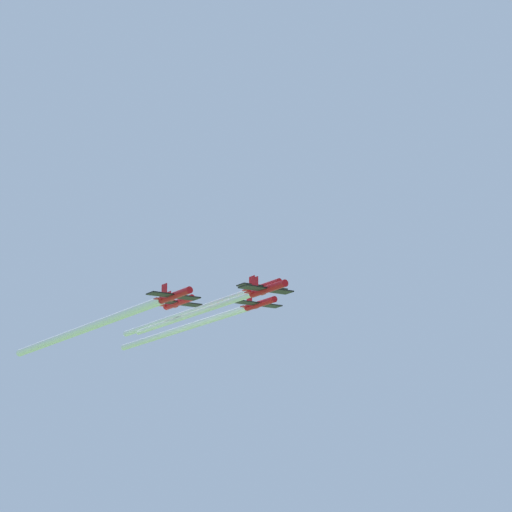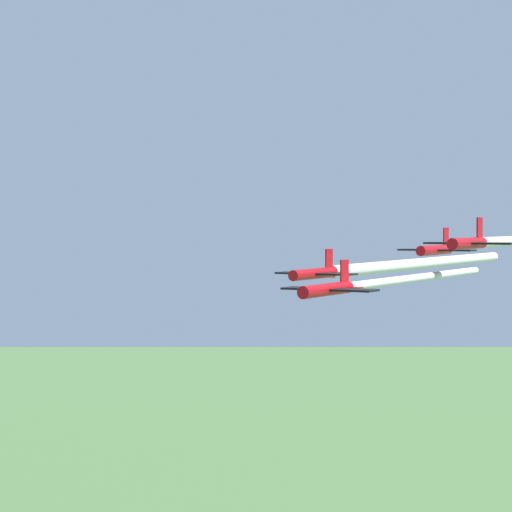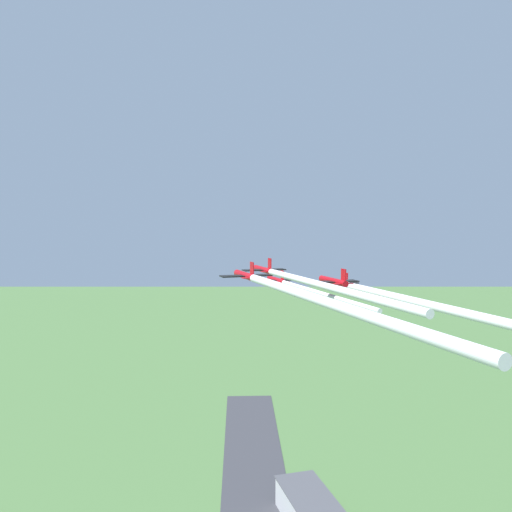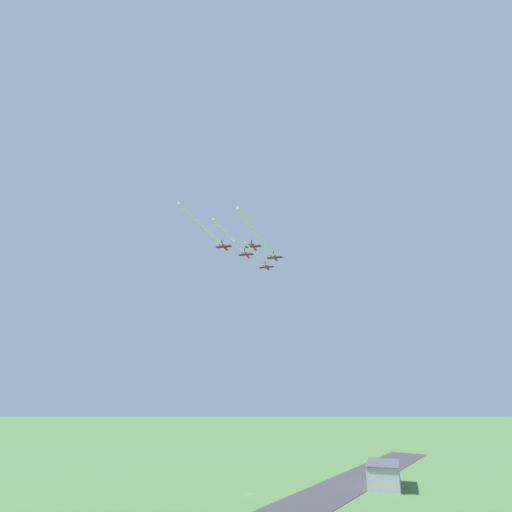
{
  "view_description": "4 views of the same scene",
  "coord_description": "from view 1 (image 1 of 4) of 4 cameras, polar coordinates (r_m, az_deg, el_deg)",
  "views": [
    {
      "loc": [
        -91.04,
        106.25,
        81.66
      ],
      "look_at": [
        52.23,
        26.02,
        122.59
      ],
      "focal_mm": 85.0,
      "sensor_mm": 36.0,
      "label": 1
    },
    {
      "loc": [
        -21.26,
        -11.65,
        122.2
      ],
      "look_at": [
        43.44,
        29.95,
        119.82
      ],
      "focal_mm": 70.0,
      "sensor_mm": 36.0,
      "label": 2
    },
    {
      "loc": [
        146.82,
        -5.96,
        129.14
      ],
      "look_at": [
        50.93,
        21.18,
        122.37
      ],
      "focal_mm": 35.0,
      "sensor_mm": 36.0,
      "label": 3
    },
    {
      "loc": [
        241.47,
        86.64,
        53.44
      ],
      "look_at": [
        52.43,
        21.72,
        122.73
      ],
      "focal_mm": 28.0,
      "sensor_mm": 36.0,
      "label": 4
    }
  ],
  "objects": [
    {
      "name": "jet_2",
      "position": [
        171.75,
        -3.86,
        -1.86
      ],
      "size": [
        8.33,
        7.84,
        2.79
      ],
      "rotation": [
        0.0,
        0.0,
        1.62
      ],
      "color": "#B20C14"
    },
    {
      "name": "smoke_trail_2",
      "position": [
        199.27,
        -8.17,
        -3.45
      ],
      "size": [
        54.87,
        4.19,
        1.28
      ],
      "rotation": [
        0.0,
        0.0,
        1.62
      ],
      "color": "white"
    },
    {
      "name": "smoke_trail_3",
      "position": [
        216.64,
        -3.6,
        -3.47
      ],
      "size": [
        45.34,
        3.5,
        1.09
      ],
      "rotation": [
        0.0,
        0.0,
        1.62
      ],
      "color": "white"
    },
    {
      "name": "smoke_trail_0",
      "position": [
        182.48,
        -3.09,
        -2.78
      ],
      "size": [
        34.78,
        2.62,
        0.77
      ],
      "rotation": [
        0.0,
        0.0,
        1.62
      ],
      "color": "white"
    },
    {
      "name": "smoke_trail_1",
      "position": [
        200.64,
        -3.49,
        -2.77
      ],
      "size": [
        41.93,
        3.21,
        0.98
      ],
      "rotation": [
        0.0,
        0.0,
        1.62
      ],
      "color": "white"
    },
    {
      "name": "jet_1",
      "position": [
        179.79,
        0.33,
        -1.46
      ],
      "size": [
        8.33,
        7.84,
        2.79
      ],
      "rotation": [
        0.0,
        0.0,
        1.62
      ],
      "color": "#B20C14"
    },
    {
      "name": "jet_3",
      "position": [
        194.25,
        0.17,
        -2.26
      ],
      "size": [
        8.33,
        7.84,
        2.79
      ],
      "rotation": [
        0.0,
        0.0,
        1.62
      ],
      "color": "#B20C14"
    },
    {
      "name": "jet_4",
      "position": [
        186.55,
        -3.7,
        -2.19
      ],
      "size": [
        8.33,
        7.84,
        2.79
      ],
      "rotation": [
        0.0,
        0.0,
        1.62
      ],
      "color": "#B20C14"
    },
    {
      "name": "jet_0",
      "position": [
        164.68,
        0.52,
        -1.56
      ],
      "size": [
        8.33,
        7.84,
        2.79
      ],
      "rotation": [
        0.0,
        0.0,
        1.62
      ],
      "color": "#B20C14"
    }
  ]
}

